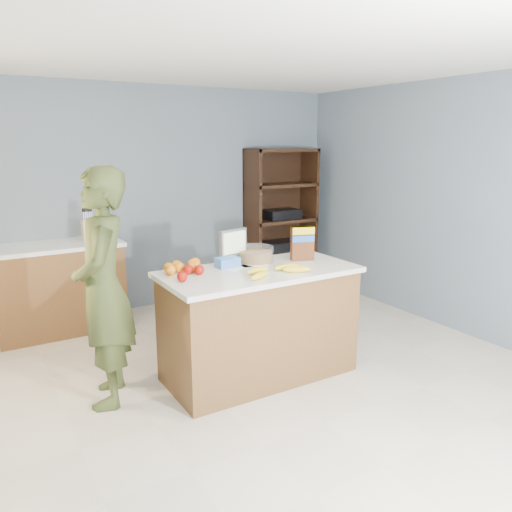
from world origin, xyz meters
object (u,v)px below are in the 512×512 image
tv (233,244)px  shelving_unit (279,223)px  counter_peninsula (259,327)px  person (103,288)px  cereal_box (302,241)px

tv → shelving_unit: bearing=47.1°
counter_peninsula → person: 1.27m
shelving_unit → cereal_box: bearing=-118.6°
person → cereal_box: (1.64, -0.15, 0.20)m
counter_peninsula → tv: bearing=101.2°
shelving_unit → tv: shelving_unit is taller
counter_peninsula → cereal_box: (0.48, 0.08, 0.65)m
counter_peninsula → person: bearing=168.6°
tv → person: bearing=-175.9°
person → shelving_unit: bearing=142.2°
shelving_unit → counter_peninsula: bearing=-127.1°
tv → cereal_box: size_ratio=0.98×
shelving_unit → person: shelving_unit is taller
person → counter_peninsula: bearing=97.0°
tv → cereal_box: (0.54, -0.23, 0.01)m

